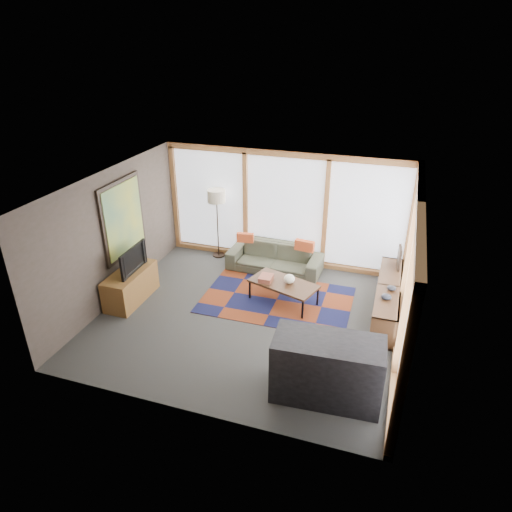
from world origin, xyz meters
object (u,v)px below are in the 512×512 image
(bookshelf, at_px, (387,299))
(bar_counter, at_px, (327,369))
(sofa, at_px, (275,258))
(television, at_px, (129,259))
(coffee_table, at_px, (283,292))
(floor_lamp, at_px, (218,224))
(tv_console, at_px, (131,286))

(bookshelf, distance_m, bar_counter, 2.66)
(sofa, xyz_separation_m, bookshelf, (2.50, -0.98, -0.00))
(bookshelf, height_order, television, television)
(coffee_table, xyz_separation_m, television, (-2.88, -0.81, 0.67))
(sofa, distance_m, bar_counter, 3.97)
(coffee_table, height_order, bookshelf, bookshelf)
(floor_lamp, height_order, television, floor_lamp)
(tv_console, bearing_deg, bookshelf, 12.81)
(television, bearing_deg, coffee_table, -75.68)
(coffee_table, height_order, tv_console, tv_console)
(tv_console, relative_size, television, 1.41)
(bookshelf, bearing_deg, sofa, 158.59)
(floor_lamp, relative_size, television, 1.84)
(floor_lamp, xyz_separation_m, coffee_table, (2.01, -1.52, -0.61))
(tv_console, height_order, television, television)
(sofa, relative_size, bookshelf, 0.87)
(sofa, relative_size, tv_console, 1.64)
(sofa, height_order, television, television)
(floor_lamp, bearing_deg, sofa, -11.24)
(floor_lamp, xyz_separation_m, bookshelf, (3.97, -1.27, -0.52))
(floor_lamp, height_order, coffee_table, floor_lamp)
(television, bearing_deg, sofa, -50.47)
(tv_console, bearing_deg, television, 66.24)
(tv_console, xyz_separation_m, bar_counter, (4.16, -1.45, 0.18))
(bookshelf, bearing_deg, floor_lamp, 162.24)
(coffee_table, relative_size, tv_console, 1.03)
(sofa, distance_m, tv_console, 3.16)
(floor_lamp, height_order, tv_console, floor_lamp)
(tv_console, bearing_deg, floor_lamp, 69.40)
(sofa, distance_m, television, 3.16)
(bookshelf, xyz_separation_m, bar_counter, (-0.70, -2.56, 0.20))
(sofa, xyz_separation_m, coffee_table, (0.53, -1.23, -0.09))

